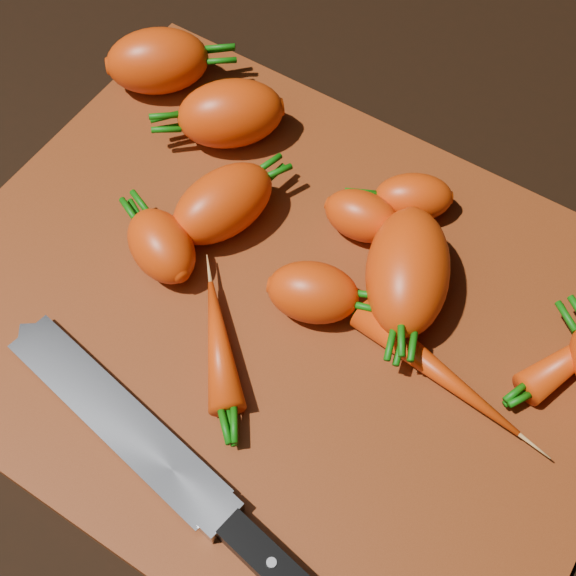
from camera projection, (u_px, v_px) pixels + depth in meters
The scene contains 13 objects.
ground at pixel (281, 321), 0.60m from camera, with size 2.00×2.00×0.01m, color black.
cutting_board at pixel (281, 314), 0.59m from camera, with size 0.50×0.40×0.01m, color brown.
carrot_0 at pixel (158, 61), 0.68m from camera, with size 0.09×0.06×0.06m, color #DA400E.
carrot_1 at pixel (161, 246), 0.59m from camera, with size 0.07×0.04×0.04m, color #DA400E.
carrot_2 at pixel (408, 271), 0.57m from camera, with size 0.10×0.06×0.06m, color #DA400E.
carrot_3 at pixel (223, 203), 0.60m from camera, with size 0.09×0.05×0.05m, color #DA400E.
carrot_4 at pixel (413, 197), 0.61m from camera, with size 0.06×0.04×0.04m, color #DA400E.
carrot_5 at pixel (362, 216), 0.60m from camera, with size 0.06×0.04×0.04m, color #DA400E.
carrot_8 at pixel (436, 371), 0.55m from camera, with size 0.13×0.02×0.02m, color #DA400E.
carrot_9 at pixel (219, 343), 0.56m from camera, with size 0.10×0.03×0.03m, color #DA400E.
carrot_10 at pixel (231, 114), 0.65m from camera, with size 0.09×0.06×0.06m, color #DA400E.
carrot_11 at pixel (313, 292), 0.57m from camera, with size 0.07×0.04×0.04m, color #DA400E.
knife at pixel (134, 433), 0.53m from camera, with size 0.31×0.08×0.02m.
Camera 1 is at (0.16, -0.24, 0.52)m, focal length 50.00 mm.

